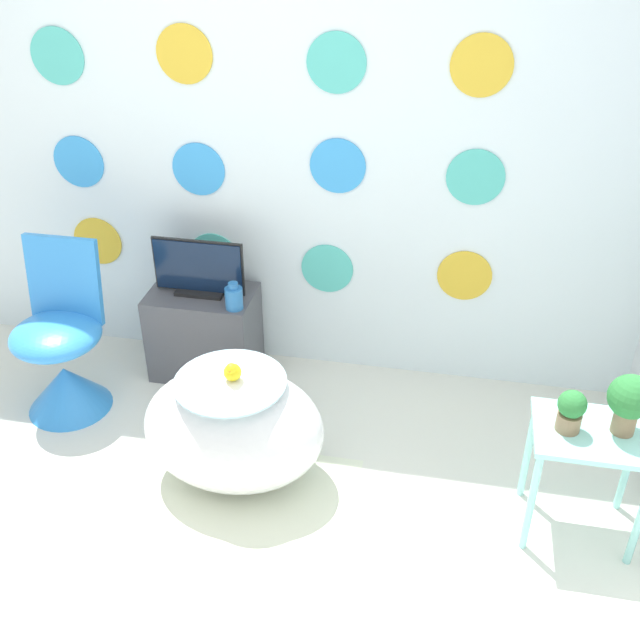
{
  "coord_description": "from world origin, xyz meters",
  "views": [
    {
      "loc": [
        0.95,
        -1.81,
        2.45
      ],
      "look_at": [
        0.44,
        0.78,
        0.8
      ],
      "focal_mm": 42.0,
      "sensor_mm": 36.0,
      "label": 1
    }
  ],
  "objects_px": {
    "bathtub": "(234,428)",
    "vase": "(234,297)",
    "potted_plant_left": "(571,410)",
    "potted_plant_right": "(630,400)",
    "chair": "(63,360)",
    "tv": "(199,270)"
  },
  "relations": [
    {
      "from": "bathtub",
      "to": "potted_plant_left",
      "type": "height_order",
      "value": "potted_plant_left"
    },
    {
      "from": "vase",
      "to": "potted_plant_left",
      "type": "height_order",
      "value": "potted_plant_left"
    },
    {
      "from": "vase",
      "to": "potted_plant_right",
      "type": "relative_size",
      "value": 0.57
    },
    {
      "from": "potted_plant_left",
      "to": "potted_plant_right",
      "type": "xyz_separation_m",
      "value": [
        0.21,
        0.03,
        0.06
      ]
    },
    {
      "from": "chair",
      "to": "potted_plant_left",
      "type": "relative_size",
      "value": 4.89
    },
    {
      "from": "potted_plant_right",
      "to": "tv",
      "type": "bearing_deg",
      "value": 158.54
    },
    {
      "from": "potted_plant_left",
      "to": "chair",
      "type": "bearing_deg",
      "value": 171.18
    },
    {
      "from": "bathtub",
      "to": "chair",
      "type": "height_order",
      "value": "chair"
    },
    {
      "from": "bathtub",
      "to": "chair",
      "type": "relative_size",
      "value": 0.92
    },
    {
      "from": "chair",
      "to": "potted_plant_right",
      "type": "bearing_deg",
      "value": -7.5
    },
    {
      "from": "vase",
      "to": "tv",
      "type": "bearing_deg",
      "value": 152.62
    },
    {
      "from": "bathtub",
      "to": "chair",
      "type": "bearing_deg",
      "value": 161.42
    },
    {
      "from": "bathtub",
      "to": "vase",
      "type": "bearing_deg",
      "value": 105.29
    },
    {
      "from": "bathtub",
      "to": "vase",
      "type": "distance_m",
      "value": 0.74
    },
    {
      "from": "tv",
      "to": "potted_plant_right",
      "type": "relative_size",
      "value": 1.88
    },
    {
      "from": "vase",
      "to": "potted_plant_left",
      "type": "xyz_separation_m",
      "value": [
        1.57,
        -0.7,
        0.07
      ]
    },
    {
      "from": "chair",
      "to": "potted_plant_right",
      "type": "distance_m",
      "value": 2.65
    },
    {
      "from": "bathtub",
      "to": "potted_plant_left",
      "type": "relative_size",
      "value": 4.49
    },
    {
      "from": "bathtub",
      "to": "vase",
      "type": "relative_size",
      "value": 5.59
    },
    {
      "from": "tv",
      "to": "potted_plant_left",
      "type": "bearing_deg",
      "value": -24.47
    },
    {
      "from": "tv",
      "to": "potted_plant_right",
      "type": "xyz_separation_m",
      "value": [
        2.0,
        -0.79,
        0.05
      ]
    },
    {
      "from": "chair",
      "to": "vase",
      "type": "xyz_separation_m",
      "value": [
        0.82,
        0.33,
        0.27
      ]
    }
  ]
}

